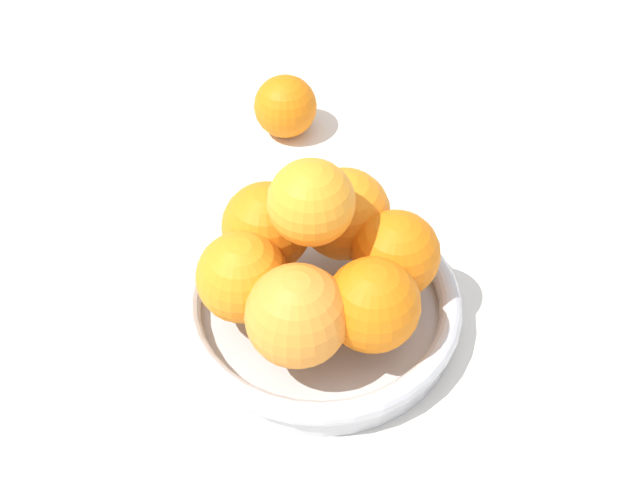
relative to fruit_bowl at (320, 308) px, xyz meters
The scene contains 4 objects.
ground_plane 0.02m from the fruit_bowl, ahead, with size 4.00×4.00×0.00m, color silver.
fruit_bowl is the anchor object (origin of this frame).
orange_pile 0.06m from the fruit_bowl, 136.02° to the right, with size 0.20×0.19×0.13m.
stray_orange 0.27m from the fruit_bowl, 152.88° to the left, with size 0.07×0.07×0.07m, color orange.
Camera 1 is at (0.40, -0.28, 0.61)m, focal length 50.00 mm.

